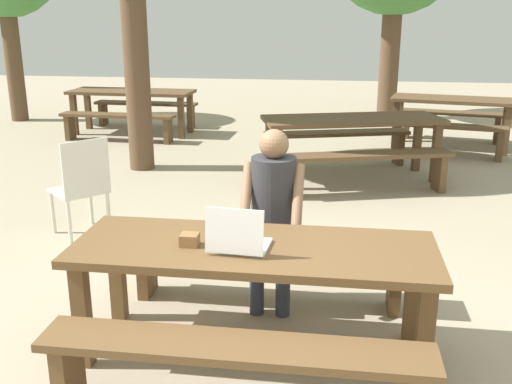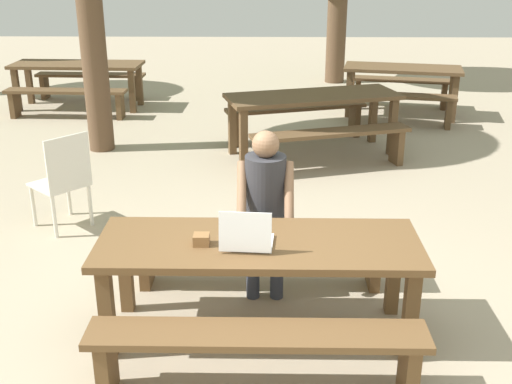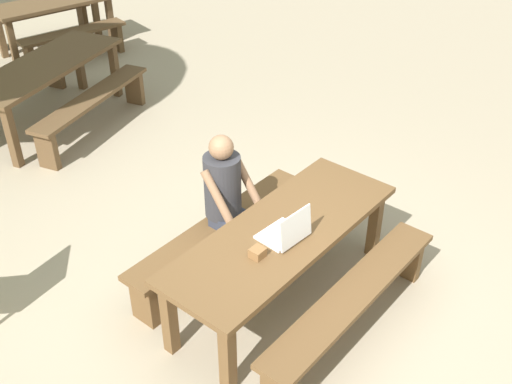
{
  "view_description": "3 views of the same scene",
  "coord_description": "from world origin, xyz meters",
  "px_view_note": "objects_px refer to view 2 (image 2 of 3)",
  "views": [
    {
      "loc": [
        0.46,
        -3.2,
        2.02
      ],
      "look_at": [
        -0.02,
        0.25,
        0.95
      ],
      "focal_mm": 41.69,
      "sensor_mm": 36.0,
      "label": 1
    },
    {
      "loc": [
        0.04,
        -3.75,
        2.52
      ],
      "look_at": [
        -0.02,
        0.25,
        0.95
      ],
      "focal_mm": 44.5,
      "sensor_mm": 36.0,
      "label": 2
    },
    {
      "loc": [
        -3.01,
        -2.23,
        3.61
      ],
      "look_at": [
        -0.02,
        0.25,
        0.95
      ],
      "focal_mm": 43.28,
      "sensor_mm": 36.0,
      "label": 3
    }
  ],
  "objects_px": {
    "plastic_chair": "(64,180)",
    "picnic_table_rear": "(402,75)",
    "picnic_table_mid": "(313,103)",
    "picnic_table_distant": "(77,70)",
    "laptop": "(247,238)",
    "person_seated": "(265,200)",
    "picnic_table_front": "(259,255)",
    "small_pouch": "(201,240)"
  },
  "relations": [
    {
      "from": "person_seated",
      "to": "picnic_table_distant",
      "type": "distance_m",
      "value": 6.56
    },
    {
      "from": "person_seated",
      "to": "picnic_table_rear",
      "type": "height_order",
      "value": "person_seated"
    },
    {
      "from": "picnic_table_mid",
      "to": "picnic_table_rear",
      "type": "bearing_deg",
      "value": 36.15
    },
    {
      "from": "picnic_table_mid",
      "to": "picnic_table_distant",
      "type": "relative_size",
      "value": 1.09
    },
    {
      "from": "picnic_table_rear",
      "to": "picnic_table_distant",
      "type": "relative_size",
      "value": 0.89
    },
    {
      "from": "laptop",
      "to": "picnic_table_distant",
      "type": "height_order",
      "value": "laptop"
    },
    {
      "from": "person_seated",
      "to": "plastic_chair",
      "type": "relative_size",
      "value": 1.36
    },
    {
      "from": "laptop",
      "to": "plastic_chair",
      "type": "relative_size",
      "value": 0.38
    },
    {
      "from": "picnic_table_rear",
      "to": "small_pouch",
      "type": "bearing_deg",
      "value": -101.02
    },
    {
      "from": "picnic_table_mid",
      "to": "picnic_table_distant",
      "type": "xyz_separation_m",
      "value": [
        -3.64,
        2.39,
        -0.04
      ]
    },
    {
      "from": "picnic_table_front",
      "to": "picnic_table_rear",
      "type": "xyz_separation_m",
      "value": [
        2.14,
        6.02,
        0.03
      ]
    },
    {
      "from": "laptop",
      "to": "person_seated",
      "type": "height_order",
      "value": "person_seated"
    },
    {
      "from": "picnic_table_rear",
      "to": "picnic_table_distant",
      "type": "height_order",
      "value": "picnic_table_rear"
    },
    {
      "from": "picnic_table_front",
      "to": "small_pouch",
      "type": "height_order",
      "value": "small_pouch"
    },
    {
      "from": "small_pouch",
      "to": "picnic_table_distant",
      "type": "bearing_deg",
      "value": 112.13
    },
    {
      "from": "person_seated",
      "to": "picnic_table_rear",
      "type": "relative_size",
      "value": 0.68
    },
    {
      "from": "person_seated",
      "to": "picnic_table_front",
      "type": "bearing_deg",
      "value": -93.83
    },
    {
      "from": "plastic_chair",
      "to": "picnic_table_rear",
      "type": "bearing_deg",
      "value": 179.47
    },
    {
      "from": "picnic_table_mid",
      "to": "laptop",
      "type": "bearing_deg",
      "value": -116.22
    },
    {
      "from": "plastic_chair",
      "to": "picnic_table_rear",
      "type": "xyz_separation_m",
      "value": [
        3.96,
        4.3,
        0.15
      ]
    },
    {
      "from": "laptop",
      "to": "picnic_table_rear",
      "type": "bearing_deg",
      "value": -105.82
    },
    {
      "from": "laptop",
      "to": "plastic_chair",
      "type": "height_order",
      "value": "laptop"
    },
    {
      "from": "plastic_chair",
      "to": "laptop",
      "type": "bearing_deg",
      "value": 86.27
    },
    {
      "from": "laptop",
      "to": "picnic_table_distant",
      "type": "relative_size",
      "value": 0.17
    },
    {
      "from": "plastic_chair",
      "to": "small_pouch",
      "type": "bearing_deg",
      "value": 81.66
    },
    {
      "from": "laptop",
      "to": "picnic_table_mid",
      "type": "distance_m",
      "value": 4.19
    },
    {
      "from": "picnic_table_front",
      "to": "plastic_chair",
      "type": "relative_size",
      "value": 2.29
    },
    {
      "from": "picnic_table_distant",
      "to": "picnic_table_front",
      "type": "bearing_deg",
      "value": -62.83
    },
    {
      "from": "picnic_table_front",
      "to": "picnic_table_distant",
      "type": "xyz_separation_m",
      "value": [
        -3.01,
        6.43,
        0.02
      ]
    },
    {
      "from": "laptop",
      "to": "person_seated",
      "type": "distance_m",
      "value": 0.73
    },
    {
      "from": "person_seated",
      "to": "picnic_table_mid",
      "type": "bearing_deg",
      "value": 80.23
    },
    {
      "from": "plastic_chair",
      "to": "picnic_table_distant",
      "type": "relative_size",
      "value": 0.45
    },
    {
      "from": "person_seated",
      "to": "picnic_table_distant",
      "type": "relative_size",
      "value": 0.6
    },
    {
      "from": "picnic_table_front",
      "to": "picnic_table_distant",
      "type": "distance_m",
      "value": 7.1
    },
    {
      "from": "small_pouch",
      "to": "picnic_table_mid",
      "type": "xyz_separation_m",
      "value": [
        1.0,
        4.09,
        -0.07
      ]
    },
    {
      "from": "person_seated",
      "to": "picnic_table_rear",
      "type": "xyz_separation_m",
      "value": [
        2.1,
        5.39,
        -0.1
      ]
    },
    {
      "from": "picnic_table_front",
      "to": "laptop",
      "type": "distance_m",
      "value": 0.2
    },
    {
      "from": "laptop",
      "to": "plastic_chair",
      "type": "xyz_separation_m",
      "value": [
        -1.75,
        1.8,
        -0.28
      ]
    },
    {
      "from": "person_seated",
      "to": "picnic_table_mid",
      "type": "distance_m",
      "value": 3.47
    },
    {
      "from": "person_seated",
      "to": "picnic_table_mid",
      "type": "height_order",
      "value": "person_seated"
    },
    {
      "from": "small_pouch",
      "to": "laptop",
      "type": "bearing_deg",
      "value": -7.46
    },
    {
      "from": "laptop",
      "to": "picnic_table_rear",
      "type": "height_order",
      "value": "laptop"
    }
  ]
}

